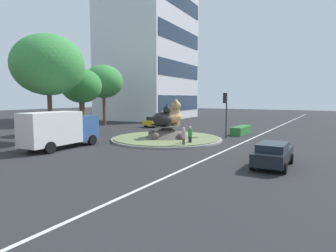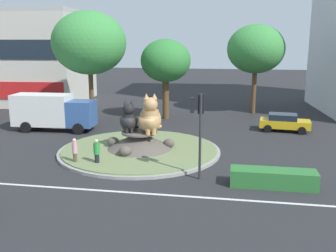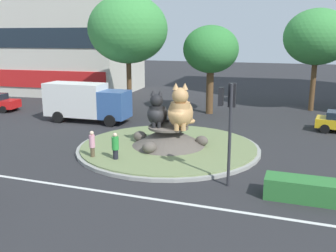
% 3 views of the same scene
% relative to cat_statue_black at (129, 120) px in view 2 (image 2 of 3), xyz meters
% --- Properties ---
extents(ground_plane, '(160.00, 160.00, 0.00)m').
position_rel_cat_statue_black_xyz_m(ground_plane, '(0.70, 0.01, -2.21)').
color(ground_plane, '#28282B').
extents(lane_centreline, '(112.00, 0.20, 0.01)m').
position_rel_cat_statue_black_xyz_m(lane_centreline, '(0.70, -7.00, -2.20)').
color(lane_centreline, silver).
rests_on(lane_centreline, ground).
extents(roundabout_island, '(10.89, 10.89, 1.41)m').
position_rel_cat_statue_black_xyz_m(roundabout_island, '(0.69, 0.01, -1.77)').
color(roundabout_island, gray).
rests_on(roundabout_island, ground).
extents(cat_statue_black, '(1.68, 2.38, 2.18)m').
position_rel_cat_statue_black_xyz_m(cat_statue_black, '(0.00, 0.00, 0.00)').
color(cat_statue_black, black).
rests_on(cat_statue_black, roundabout_island).
extents(cat_statue_calico, '(2.06, 3.01, 2.69)m').
position_rel_cat_statue_black_xyz_m(cat_statue_calico, '(1.48, -0.08, 0.19)').
color(cat_statue_calico, tan).
rests_on(cat_statue_calico, roundabout_island).
extents(traffic_light_mast, '(0.71, 0.54, 4.65)m').
position_rel_cat_statue_black_xyz_m(traffic_light_mast, '(5.09, -4.42, 1.21)').
color(traffic_light_mast, '#2D2D33').
rests_on(traffic_light_mast, ground).
extents(clipped_hedge_strip, '(4.36, 1.20, 0.90)m').
position_rel_cat_statue_black_xyz_m(clipped_hedge_strip, '(9.01, -4.96, -1.76)').
color(clipped_hedge_strip, '#2D7033').
rests_on(clipped_hedge_strip, ground).
extents(broadleaf_tree_behind_island, '(5.77, 5.77, 9.02)m').
position_rel_cat_statue_black_xyz_m(broadleaf_tree_behind_island, '(8.88, 15.91, 4.33)').
color(broadleaf_tree_behind_island, brown).
rests_on(broadleaf_tree_behind_island, ground).
extents(second_tree_near_tower, '(6.60, 6.60, 9.99)m').
position_rel_cat_statue_black_xyz_m(second_tree_near_tower, '(-5.98, 8.76, 4.96)').
color(second_tree_near_tower, brown).
rests_on(second_tree_near_tower, ground).
extents(third_tree_left, '(4.71, 4.71, 7.55)m').
position_rel_cat_statue_black_xyz_m(third_tree_left, '(0.45, 11.47, 3.28)').
color(third_tree_left, brown).
rests_on(third_tree_left, ground).
extents(pedestrian_pink_shirt, '(0.31, 0.31, 1.70)m').
position_rel_cat_statue_black_xyz_m(pedestrian_pink_shirt, '(-2.39, -3.53, -1.29)').
color(pedestrian_pink_shirt, brown).
rests_on(pedestrian_pink_shirt, ground).
extents(pedestrian_green_shirt, '(0.37, 0.37, 1.70)m').
position_rel_cat_statue_black_xyz_m(pedestrian_green_shirt, '(-1.04, -3.46, -1.32)').
color(pedestrian_green_shirt, black).
rests_on(pedestrian_green_shirt, ground).
extents(sedan_on_far_lane, '(4.19, 2.35, 1.45)m').
position_rel_cat_statue_black_xyz_m(sedan_on_far_lane, '(11.08, 8.00, -1.44)').
color(sedan_on_far_lane, gold).
rests_on(sedan_on_far_lane, ground).
extents(delivery_box_truck, '(6.83, 2.63, 3.04)m').
position_rel_cat_statue_black_xyz_m(delivery_box_truck, '(-7.97, 4.97, -0.56)').
color(delivery_box_truck, '#335693').
rests_on(delivery_box_truck, ground).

